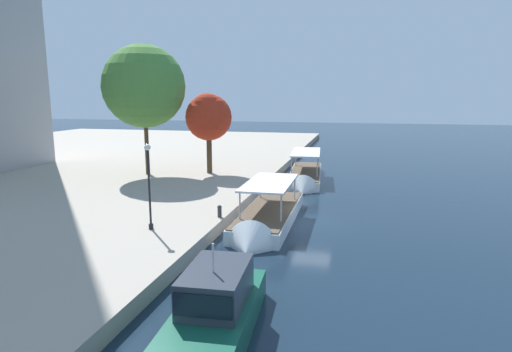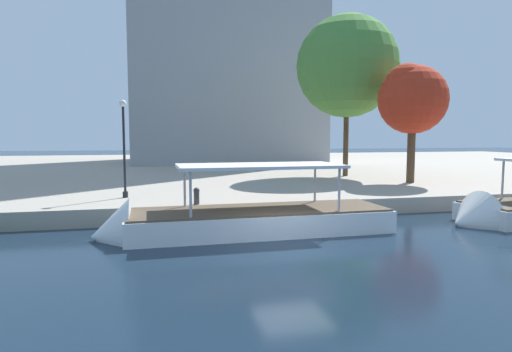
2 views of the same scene
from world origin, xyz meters
The scene contains 8 objects.
ground_plane centered at (0.00, 0.00, 0.00)m, with size 220.00×220.00×0.00m, color #142333.
motor_yacht_0 centered at (-15.08, 1.76, 0.67)m, with size 8.45×3.00×4.20m.
tour_boat_1 centered at (-1.50, 2.74, 0.29)m, with size 11.64×3.24×3.98m.
tour_boat_2 centered at (13.74, 2.19, 0.30)m, with size 13.03×3.89×3.98m.
mooring_bollard_0 centered at (-2.73, 5.46, 1.20)m, with size 0.28×0.28×0.77m.
lamp_post centered at (-5.97, 8.47, 3.53)m, with size 0.35×0.35×4.83m.
tree_1 centered at (11.80, 11.32, 6.39)m, with size 4.45×4.45×7.73m.
tree_2 centered at (9.74, 16.71, 8.94)m, with size 7.70×7.70×12.16m.
Camera 1 is at (-27.27, -2.80, 8.21)m, focal length 30.09 mm.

